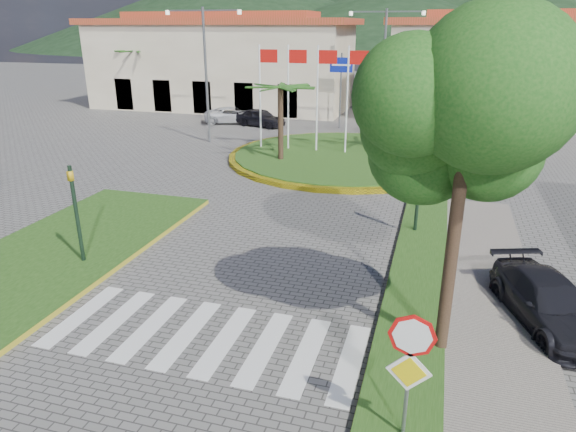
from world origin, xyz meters
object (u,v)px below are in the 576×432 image
(car_side_right, at_px, (549,302))
(white_van, at_px, (233,115))
(car_dark_a, at_px, (260,117))
(car_dark_b, at_px, (399,116))
(roundabout_island, at_px, (343,156))
(stop_sign, at_px, (410,359))
(deciduous_tree, at_px, (467,127))

(car_side_right, bearing_deg, white_van, 108.34)
(car_dark_a, relative_size, car_dark_b, 0.98)
(roundabout_island, bearing_deg, white_van, 139.43)
(white_van, bearing_deg, car_dark_b, -96.32)
(stop_sign, xyz_separation_m, car_dark_a, (-12.58, 28.04, -1.14))
(stop_sign, bearing_deg, car_side_right, 58.38)
(deciduous_tree, height_order, car_dark_b, deciduous_tree)
(roundabout_island, xyz_separation_m, car_dark_a, (-7.69, 8.00, 0.47))
(stop_sign, height_order, car_dark_a, stop_sign)
(car_side_right, bearing_deg, car_dark_b, 83.68)
(stop_sign, relative_size, car_dark_b, 0.68)
(car_dark_b, bearing_deg, roundabout_island, -179.24)
(car_side_right, bearing_deg, car_dark_a, 105.17)
(roundabout_island, height_order, white_van, roundabout_island)
(deciduous_tree, bearing_deg, stop_sign, -101.18)
(deciduous_tree, bearing_deg, roundabout_island, 107.91)
(deciduous_tree, height_order, white_van, deciduous_tree)
(car_dark_a, bearing_deg, roundabout_island, -118.68)
(car_dark_b, bearing_deg, deciduous_tree, -162.32)
(white_van, height_order, car_dark_a, car_dark_a)
(deciduous_tree, xyz_separation_m, car_dark_b, (-3.50, 28.42, -4.54))
(deciduous_tree, relative_size, white_van, 1.59)
(deciduous_tree, distance_m, white_van, 30.43)
(roundabout_island, distance_m, white_van, 13.37)
(white_van, distance_m, car_dark_b, 12.45)
(stop_sign, distance_m, car_dark_a, 30.75)
(roundabout_island, height_order, car_dark_a, roundabout_island)
(deciduous_tree, relative_size, car_side_right, 1.66)
(stop_sign, relative_size, white_van, 0.62)
(stop_sign, xyz_separation_m, car_side_right, (3.10, 5.04, -1.20))
(stop_sign, distance_m, white_van, 32.46)
(stop_sign, height_order, white_van, stop_sign)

